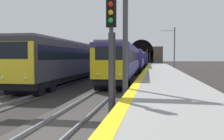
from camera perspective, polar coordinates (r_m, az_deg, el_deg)
The scene contains 11 objects.
ground_plane at distance 8.79m, azimuth -14.13°, elevation -14.55°, with size 320.00×320.00×0.00m, color #282623.
platform_right at distance 8.00m, azimuth 16.60°, elevation -12.74°, with size 112.00×4.49×0.97m, color gray.
platform_right_edge_strip at distance 7.90m, azimuth 1.92°, elevation -9.18°, with size 112.00×0.50×0.01m, color yellow.
track_main_line at distance 8.77m, azimuth -14.13°, elevation -14.29°, with size 160.00×2.95×0.21m.
train_main_approaching at distance 56.69m, azimuth 6.36°, elevation 2.64°, with size 79.26×3.35×3.93m.
train_adjacent_platform at distance 34.54m, azimuth -4.51°, elevation 2.58°, with size 39.78×2.79×5.06m.
railway_signal_near at distance 9.52m, azimuth -0.16°, elevation 4.94°, with size 0.39×0.38×4.86m.
railway_signal_mid at distance 58.51m, azimuth 8.22°, elevation 3.15°, with size 0.39×0.38×4.57m.
railway_signal_far at distance 100.43m, azimuth 8.90°, elevation 3.18°, with size 0.39×0.38×4.89m.
tunnel_portal at distance 118.87m, azimuth 6.95°, elevation 3.62°, with size 2.82×20.35×11.39m.
catenary_mast_near at distance 44.71m, azimuth 14.41°, elevation 4.81°, with size 0.22×2.51×7.95m.
Camera 1 is at (-7.65, -3.43, 2.64)m, focal length 38.88 mm.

